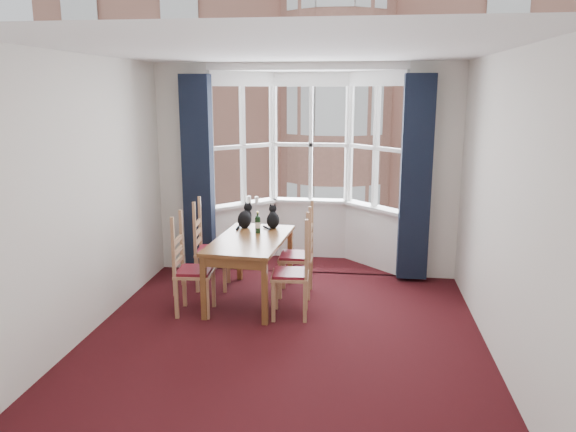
% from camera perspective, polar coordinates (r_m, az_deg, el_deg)
% --- Properties ---
extents(floor, '(4.50, 4.50, 0.00)m').
position_cam_1_polar(floor, '(5.72, -0.53, -12.69)').
color(floor, black).
rests_on(floor, ground).
extents(ceiling, '(4.50, 4.50, 0.00)m').
position_cam_1_polar(ceiling, '(5.18, -0.59, 16.56)').
color(ceiling, white).
rests_on(ceiling, floor).
extents(wall_left, '(0.00, 4.50, 4.50)m').
position_cam_1_polar(wall_left, '(5.88, -20.24, 1.62)').
color(wall_left, silver).
rests_on(wall_left, floor).
extents(wall_right, '(0.00, 4.50, 4.50)m').
position_cam_1_polar(wall_right, '(5.38, 21.05, 0.58)').
color(wall_right, silver).
rests_on(wall_right, floor).
extents(wall_near, '(4.00, 0.00, 4.00)m').
position_cam_1_polar(wall_near, '(3.13, -6.23, -6.96)').
color(wall_near, silver).
rests_on(wall_near, floor).
extents(wall_back_pier_left, '(0.70, 0.12, 2.80)m').
position_cam_1_polar(wall_back_pier_left, '(7.81, -10.38, 4.75)').
color(wall_back_pier_left, silver).
rests_on(wall_back_pier_left, floor).
extents(wall_back_pier_right, '(0.70, 0.12, 2.80)m').
position_cam_1_polar(wall_back_pier_right, '(7.50, 14.49, 4.24)').
color(wall_back_pier_right, silver).
rests_on(wall_back_pier_right, floor).
extents(bay_window, '(2.76, 0.94, 2.80)m').
position_cam_1_polar(bay_window, '(7.97, 2.16, 5.11)').
color(bay_window, white).
rests_on(bay_window, floor).
extents(curtain_left, '(0.38, 0.22, 2.60)m').
position_cam_1_polar(curtain_left, '(7.58, -9.11, 4.18)').
color(curtain_left, black).
rests_on(curtain_left, floor).
extents(curtain_right, '(0.38, 0.22, 2.60)m').
position_cam_1_polar(curtain_right, '(7.31, 12.84, 3.71)').
color(curtain_right, black).
rests_on(curtain_right, floor).
extents(dining_table, '(0.89, 1.51, 0.76)m').
position_cam_1_polar(dining_table, '(6.59, -3.84, -3.03)').
color(dining_table, brown).
rests_on(dining_table, floor).
extents(chair_left_near, '(0.43, 0.45, 0.92)m').
position_cam_1_polar(chair_left_near, '(6.36, -10.27, -5.64)').
color(chair_left_near, '#A97952').
rests_on(chair_left_near, floor).
extents(chair_left_far, '(0.44, 0.46, 0.92)m').
position_cam_1_polar(chair_left_far, '(7.12, -8.40, -3.58)').
color(chair_left_far, '#A97952').
rests_on(chair_left_far, floor).
extents(chair_right_near, '(0.43, 0.44, 0.92)m').
position_cam_1_polar(chair_right_near, '(6.16, 1.08, -6.03)').
color(chair_right_near, '#A97952').
rests_on(chair_right_near, floor).
extents(chair_right_far, '(0.41, 0.43, 0.92)m').
position_cam_1_polar(chair_right_far, '(6.80, 1.56, -4.22)').
color(chair_right_far, '#A97952').
rests_on(chair_right_far, floor).
extents(cat_left, '(0.24, 0.28, 0.33)m').
position_cam_1_polar(cat_left, '(7.04, -4.39, -0.20)').
color(cat_left, black).
rests_on(cat_left, dining_table).
extents(cat_right, '(0.20, 0.25, 0.31)m').
position_cam_1_polar(cat_right, '(7.02, -1.53, -0.29)').
color(cat_right, black).
rests_on(cat_right, dining_table).
extents(wine_bottle, '(0.07, 0.07, 0.26)m').
position_cam_1_polar(wine_bottle, '(6.78, -3.09, -0.78)').
color(wine_bottle, black).
rests_on(wine_bottle, dining_table).
extents(candle_tall, '(0.06, 0.06, 0.10)m').
position_cam_1_polar(candle_tall, '(8.02, -3.99, 1.67)').
color(candle_tall, white).
rests_on(candle_tall, bay_window).
extents(candle_short, '(0.06, 0.06, 0.09)m').
position_cam_1_polar(candle_short, '(8.03, -3.21, 1.65)').
color(candle_short, white).
rests_on(candle_short, bay_window).
extents(street, '(80.00, 80.00, 0.00)m').
position_cam_1_polar(street, '(38.32, 6.07, -0.12)').
color(street, '#333335').
rests_on(street, ground).
extents(tenement_building, '(18.40, 7.80, 15.20)m').
position_cam_1_polar(tenement_building, '(19.16, 5.27, 10.09)').
color(tenement_building, '#AD6D59').
rests_on(tenement_building, street).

